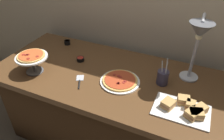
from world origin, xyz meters
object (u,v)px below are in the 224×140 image
at_px(sauce_cup_far, 67,42).
at_px(utensil_holder, 163,77).
at_px(pizza_plate_center, 32,58).
at_px(heat_lamp, 199,37).
at_px(serving_spatula, 80,81).
at_px(sandwich_platter, 186,109).
at_px(pizza_plate_front, 120,81).
at_px(sauce_cup_near, 80,59).

xyz_separation_m(sauce_cup_far, utensil_holder, (0.99, -0.23, 0.04)).
bearing_deg(pizza_plate_center, heat_lamp, 14.71).
height_order(pizza_plate_center, serving_spatula, pizza_plate_center).
height_order(heat_lamp, sauce_cup_far, heat_lamp).
distance_m(pizza_plate_center, sandwich_platter, 1.18).
relative_size(pizza_plate_front, sauce_cup_near, 4.56).
xyz_separation_m(heat_lamp, utensil_holder, (-0.17, -0.04, -0.34)).
bearing_deg(sauce_cup_near, sandwich_platter, -15.26).
distance_m(pizza_plate_front, utensil_holder, 0.32).
bearing_deg(pizza_plate_center, utensil_holder, 15.15).
xyz_separation_m(pizza_plate_center, utensil_holder, (0.97, 0.26, -0.07)).
distance_m(pizza_plate_center, serving_spatula, 0.42).
xyz_separation_m(pizza_plate_front, sandwich_platter, (0.49, -0.11, 0.01)).
xyz_separation_m(heat_lamp, sauce_cup_near, (-0.89, -0.01, -0.38)).
relative_size(pizza_plate_center, sandwich_platter, 0.70).
distance_m(heat_lamp, pizza_plate_center, 1.21).
xyz_separation_m(pizza_plate_center, sandwich_platter, (1.17, 0.04, -0.10)).
xyz_separation_m(sandwich_platter, sauce_cup_far, (-1.19, 0.46, -0.00)).
height_order(pizza_plate_center, sandwich_platter, pizza_plate_center).
relative_size(sauce_cup_near, sauce_cup_far, 1.16).
xyz_separation_m(heat_lamp, pizza_plate_center, (-1.14, -0.30, -0.27)).
bearing_deg(sauce_cup_near, utensil_holder, -2.07).
distance_m(pizza_plate_front, sandwich_platter, 0.50).
relative_size(heat_lamp, serving_spatula, 3.08).
xyz_separation_m(sauce_cup_near, sauce_cup_far, (-0.27, 0.21, 0.01)).
bearing_deg(sandwich_platter, utensil_holder, 131.89).
bearing_deg(sandwich_platter, pizza_plate_center, -178.15).
distance_m(sauce_cup_far, utensil_holder, 1.02).
bearing_deg(pizza_plate_front, serving_spatula, -157.97).
relative_size(sauce_cup_near, utensil_holder, 0.28).
distance_m(pizza_plate_center, sauce_cup_far, 0.51).
height_order(heat_lamp, pizza_plate_center, heat_lamp).
xyz_separation_m(heat_lamp, pizza_plate_front, (-0.46, -0.15, -0.39)).
bearing_deg(pizza_plate_front, sandwich_platter, -12.68).
bearing_deg(sauce_cup_near, heat_lamp, 0.72).
relative_size(sauce_cup_near, serving_spatula, 0.39).
height_order(pizza_plate_front, pizza_plate_center, pizza_plate_center).
xyz_separation_m(sandwich_platter, utensil_holder, (-0.20, 0.22, 0.03)).
height_order(sauce_cup_near, utensil_holder, utensil_holder).
bearing_deg(serving_spatula, sauce_cup_near, 119.41).
xyz_separation_m(sandwich_platter, sauce_cup_near, (-0.92, 0.25, -0.01)).
xyz_separation_m(sauce_cup_near, serving_spatula, (0.14, -0.25, -0.01)).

